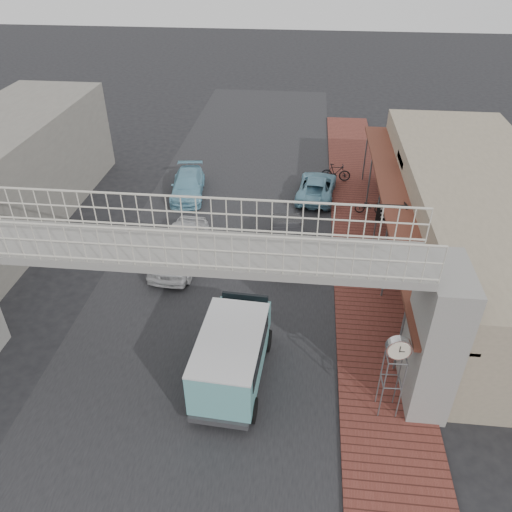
% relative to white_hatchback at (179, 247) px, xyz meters
% --- Properties ---
extents(ground, '(120.00, 120.00, 0.00)m').
position_rel_white_hatchback_xyz_m(ground, '(1.85, -2.67, -0.78)').
color(ground, black).
rests_on(ground, ground).
extents(road_strip, '(10.00, 60.00, 0.01)m').
position_rel_white_hatchback_xyz_m(road_strip, '(1.85, -2.67, -0.77)').
color(road_strip, black).
rests_on(road_strip, ground).
extents(sidewalk, '(3.00, 40.00, 0.10)m').
position_rel_white_hatchback_xyz_m(sidewalk, '(8.35, 0.33, -0.73)').
color(sidewalk, brown).
rests_on(sidewalk, ground).
extents(shophouse_row, '(7.20, 18.00, 4.00)m').
position_rel_white_hatchback_xyz_m(shophouse_row, '(12.82, 1.33, 1.23)').
color(shophouse_row, gray).
rests_on(shophouse_row, ground).
extents(footbridge, '(16.40, 2.40, 6.34)m').
position_rel_white_hatchback_xyz_m(footbridge, '(1.85, -6.67, 2.40)').
color(footbridge, gray).
rests_on(footbridge, ground).
extents(building_far_left, '(5.00, 14.00, 5.00)m').
position_rel_white_hatchback_xyz_m(building_far_left, '(-9.15, 3.33, 1.72)').
color(building_far_left, gray).
rests_on(building_far_left, ground).
extents(white_hatchback, '(2.17, 4.70, 1.56)m').
position_rel_white_hatchback_xyz_m(white_hatchback, '(0.00, 0.00, 0.00)').
color(white_hatchback, silver).
rests_on(white_hatchback, ground).
extents(dark_sedan, '(1.94, 4.19, 1.33)m').
position_rel_white_hatchback_xyz_m(dark_sedan, '(4.76, 1.31, -0.11)').
color(dark_sedan, black).
rests_on(dark_sedan, ground).
extents(angkot_curb, '(2.37, 4.37, 1.16)m').
position_rel_white_hatchback_xyz_m(angkot_curb, '(6.05, 7.08, -0.20)').
color(angkot_curb, '#69A0B7').
rests_on(angkot_curb, ground).
extents(angkot_far, '(2.22, 4.37, 1.21)m').
position_rel_white_hatchback_xyz_m(angkot_far, '(-1.07, 6.49, -0.17)').
color(angkot_far, '#76B4CD').
rests_on(angkot_far, ground).
extents(angkot_van, '(2.29, 4.56, 2.18)m').
position_rel_white_hatchback_xyz_m(angkot_van, '(3.35, -6.67, 0.60)').
color(angkot_van, black).
rests_on(angkot_van, ground).
extents(motorcycle_near, '(1.54, 0.55, 0.81)m').
position_rel_white_hatchback_xyz_m(motorcycle_near, '(8.81, 5.26, -0.28)').
color(motorcycle_near, black).
rests_on(motorcycle_near, sidewalk).
extents(motorcycle_far, '(1.73, 0.56, 1.03)m').
position_rel_white_hatchback_xyz_m(motorcycle_far, '(7.15, 9.03, -0.17)').
color(motorcycle_far, black).
rests_on(motorcycle_far, sidewalk).
extents(street_clock, '(0.75, 0.61, 3.02)m').
position_rel_white_hatchback_xyz_m(street_clock, '(8.28, -7.43, 1.82)').
color(street_clock, '#59595B').
rests_on(street_clock, sidewalk).
extents(arrow_sign, '(1.73, 1.09, 3.00)m').
position_rel_white_hatchback_xyz_m(arrow_sign, '(9.77, 0.79, 1.74)').
color(arrow_sign, '#59595B').
rests_on(arrow_sign, sidewalk).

